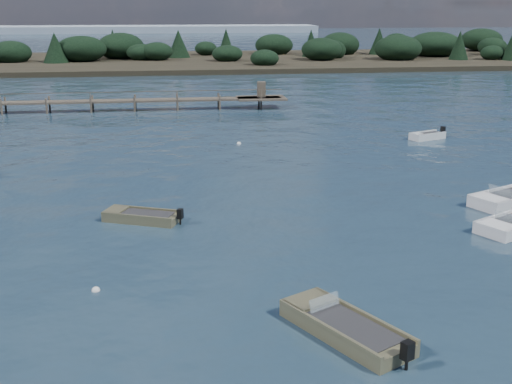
{
  "coord_description": "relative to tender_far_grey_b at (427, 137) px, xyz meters",
  "views": [
    {
      "loc": [
        -5.51,
        -17.8,
        10.48
      ],
      "look_at": [
        -1.18,
        14.0,
        1.0
      ],
      "focal_mm": 45.0,
      "sensor_mm": 36.0,
      "label": 1
    }
  ],
  "objects": [
    {
      "name": "ground",
      "position": [
        -14.91,
        29.63,
        -0.16
      ],
      "size": [
        400.0,
        400.0,
        0.0
      ],
      "primitive_type": "plane",
      "color": "#172937",
      "rests_on": "ground"
    },
    {
      "name": "tender_far_grey_b",
      "position": [
        0.0,
        0.0,
        0.0
      ],
      "size": [
        3.31,
        2.15,
        1.12
      ],
      "color": "silver",
      "rests_on": "ground"
    },
    {
      "name": "dinghy_near_olive",
      "position": [
        -14.97,
        -29.84,
        0.0
      ],
      "size": [
        3.81,
        5.0,
        1.25
      ],
      "color": "brown",
      "rests_on": "ground"
    },
    {
      "name": "dinghy_mid_white_b",
      "position": [
        -2.09,
        -17.01,
        0.02
      ],
      "size": [
        5.51,
        3.92,
        1.38
      ],
      "color": "silver",
      "rests_on": "ground"
    },
    {
      "name": "dinghy_mid_grey",
      "position": [
        -21.99,
        -17.31,
        -0.02
      ],
      "size": [
        4.06,
        2.76,
        1.02
      ],
      "color": "brown",
      "rests_on": "ground"
    },
    {
      "name": "buoy_c",
      "position": [
        -23.44,
        -25.3,
        -0.16
      ],
      "size": [
        0.32,
        0.32,
        0.32
      ],
      "primitive_type": "sphere",
      "color": "white",
      "rests_on": "ground"
    },
    {
      "name": "buoy_e",
      "position": [
        -15.17,
        0.24,
        -0.16
      ],
      "size": [
        0.32,
        0.32,
        0.32
      ],
      "primitive_type": "sphere",
      "color": "white",
      "rests_on": "ground"
    },
    {
      "name": "jetty",
      "position": [
        -36.65,
        17.63,
        0.83
      ],
      "size": [
        64.5,
        3.2,
        3.4
      ],
      "color": "brown",
      "rests_on": "ground"
    },
    {
      "name": "far_headland",
      "position": [
        10.09,
        69.63,
        1.81
      ],
      "size": [
        190.0,
        40.0,
        5.8
      ],
      "color": "black",
      "rests_on": "ground"
    }
  ]
}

